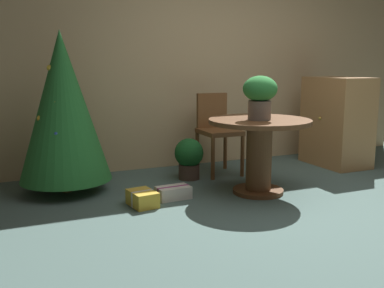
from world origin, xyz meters
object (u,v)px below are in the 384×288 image
Objects in this scene: flower_vase at (260,94)px; holiday_tree at (63,107)px; potted_plant at (189,157)px; gift_box_gold at (142,198)px; wooden_cabinet at (337,122)px; round_dining_table at (259,145)px; wooden_chair_far at (217,128)px; gift_box_cream at (173,193)px.

flower_vase is 0.26× the size of holiday_tree.
gift_box_gold is at bearing -136.78° from potted_plant.
holiday_tree is 3.48× the size of potted_plant.
flower_vase is at bearing -155.28° from wooden_cabinet.
round_dining_table is 1.07× the size of wooden_chair_far.
wooden_cabinet is (3.25, -0.11, -0.30)m from holiday_tree.
gift_box_cream is at bearing 169.62° from round_dining_table.
gift_box_cream is (-0.80, 0.19, -0.91)m from flower_vase.
gift_box_cream is at bearing 15.64° from gift_box_gold.
gift_box_gold is at bearing 174.93° from flower_vase.
gift_box_cream is 2.48m from wooden_cabinet.
wooden_cabinet is at bearing 12.64° from gift_box_cream.
gift_box_gold is (-1.16, -0.85, -0.46)m from wooden_chair_far.
holiday_tree reaches higher than gift_box_cream.
gift_box_gold is 0.34m from gift_box_cream.
gift_box_gold is at bearing 177.05° from round_dining_table.
holiday_tree is 1.44× the size of wooden_cabinet.
flower_vase is 1.45m from gift_box_gold.
gift_box_cream is at bearing -124.54° from potted_plant.
round_dining_table is 3.10× the size of gift_box_gold.
wooden_chair_far is at bearing 90.00° from round_dining_table.
potted_plant is (-1.95, 0.08, -0.30)m from wooden_cabinet.
wooden_cabinet is (1.54, 0.68, 0.06)m from round_dining_table.
wooden_chair_far is (0.03, 0.95, -0.45)m from flower_vase.
holiday_tree is at bearing 177.99° from wooden_cabinet.
wooden_chair_far is at bearing 19.61° from potted_plant.
holiday_tree reaches higher than wooden_cabinet.
wooden_cabinet reaches higher than gift_box_gold.
wooden_cabinet is 1.97m from potted_plant.
gift_box_gold is at bearing -143.68° from wooden_chair_far.
flower_vase reaches higher than potted_plant.
round_dining_table is at bearing -90.00° from wooden_chair_far.
gift_box_cream is at bearing -167.36° from wooden_cabinet.
wooden_chair_far is 0.51m from potted_plant.
wooden_chair_far is at bearing 42.48° from gift_box_cream.
flower_vase is 1.23m from gift_box_cream.
round_dining_table is at bearing -25.04° from holiday_tree.
wooden_cabinet is (2.37, 0.53, 0.48)m from gift_box_cream.
potted_plant is (-0.41, 0.77, -0.23)m from round_dining_table.
round_dining_table is at bearing 52.24° from flower_vase.
wooden_chair_far is 1.22m from gift_box_cream.
wooden_cabinet is 2.42× the size of potted_plant.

